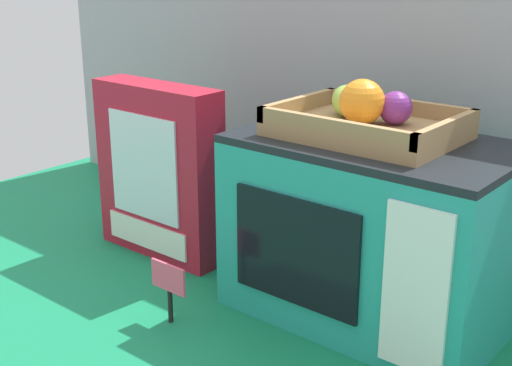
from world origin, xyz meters
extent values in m
plane|color=#147A4C|center=(0.00, 0.00, 0.00)|extent=(1.70, 1.70, 0.00)
cube|color=#A0A3A8|center=(0.00, 0.29, 0.33)|extent=(1.61, 0.03, 0.65)
cube|color=teal|center=(0.21, 0.04, 0.14)|extent=(0.42, 0.26, 0.27)
cube|color=black|center=(0.21, 0.04, 0.28)|extent=(0.42, 0.26, 0.01)
cube|color=black|center=(0.16, -0.10, 0.14)|extent=(0.22, 0.01, 0.16)
cube|color=white|center=(0.35, -0.10, 0.14)|extent=(0.09, 0.01, 0.23)
cube|color=#A37F51|center=(0.19, 0.04, 0.30)|extent=(0.27, 0.20, 0.02)
cube|color=#A37F51|center=(0.19, -0.05, 0.32)|extent=(0.27, 0.01, 0.02)
cube|color=#A37F51|center=(0.19, 0.14, 0.32)|extent=(0.27, 0.01, 0.02)
cube|color=#A37F51|center=(0.06, 0.04, 0.32)|extent=(0.01, 0.20, 0.02)
cube|color=#A37F51|center=(0.32, 0.04, 0.32)|extent=(0.01, 0.20, 0.02)
sphere|color=orange|center=(0.18, 0.04, 0.34)|extent=(0.07, 0.07, 0.07)
ellipsoid|color=#9EC647|center=(0.14, 0.07, 0.33)|extent=(0.09, 0.09, 0.05)
sphere|color=#72287F|center=(0.22, 0.07, 0.33)|extent=(0.05, 0.05, 0.05)
cube|color=#B2192D|center=(-0.22, -0.01, 0.16)|extent=(0.27, 0.07, 0.33)
cube|color=silver|center=(-0.22, -0.04, 0.18)|extent=(0.17, 0.00, 0.20)
cube|color=white|center=(-0.22, -0.04, 0.05)|extent=(0.20, 0.00, 0.05)
cylinder|color=black|center=(-0.01, -0.19, 0.03)|extent=(0.01, 0.01, 0.06)
cube|color=#F44C6B|center=(-0.01, -0.19, 0.08)|extent=(0.07, 0.00, 0.05)
camera|label=1|loc=(0.71, -0.85, 0.55)|focal=48.99mm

